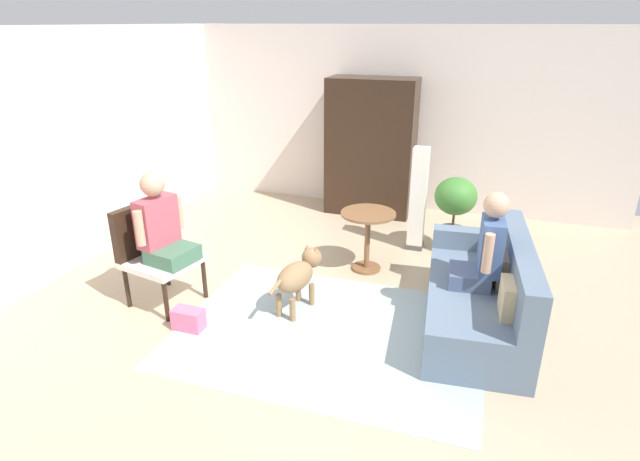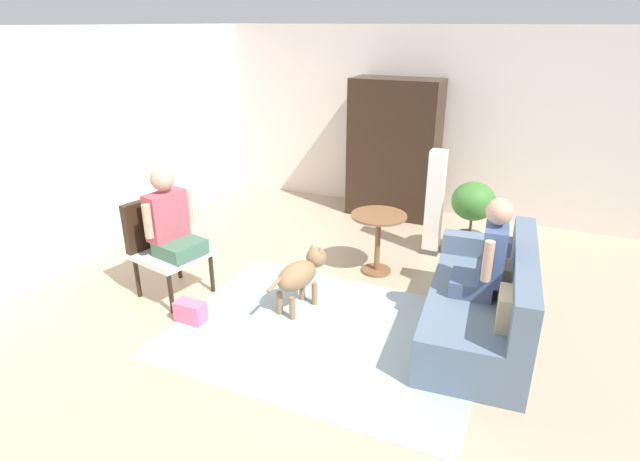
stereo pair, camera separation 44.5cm
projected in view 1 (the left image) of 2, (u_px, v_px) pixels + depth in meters
ground_plane at (323, 313)px, 4.87m from camera, size 7.81×7.81×0.00m
back_wall at (395, 120)px, 7.30m from camera, size 6.48×0.12×2.54m
left_wall at (67, 152)px, 5.52m from camera, size 0.12×7.11×2.54m
area_rug at (330, 332)px, 4.57m from camera, size 2.67×2.01×0.01m
couch at (482, 296)px, 4.56m from camera, size 0.98×1.85×0.84m
armchair at (152, 247)px, 4.92m from camera, size 0.73×0.72×0.97m
person_on_couch at (485, 248)px, 4.37m from camera, size 0.44×0.51×0.86m
person_on_armchair at (161, 226)px, 4.75m from camera, size 0.51×0.55×0.84m
round_end_table at (368, 230)px, 5.56m from camera, size 0.59×0.59×0.67m
dog at (298, 275)px, 4.83m from camera, size 0.35×0.80×0.57m
potted_plant at (455, 206)px, 5.98m from camera, size 0.49×0.49×0.91m
column_lamp at (418, 200)px, 6.05m from camera, size 0.20×0.20×1.24m
armoire_cabinet at (371, 147)px, 7.13m from camera, size 1.20×0.56×1.88m
handbag at (188, 319)px, 4.59m from camera, size 0.28×0.15×0.20m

